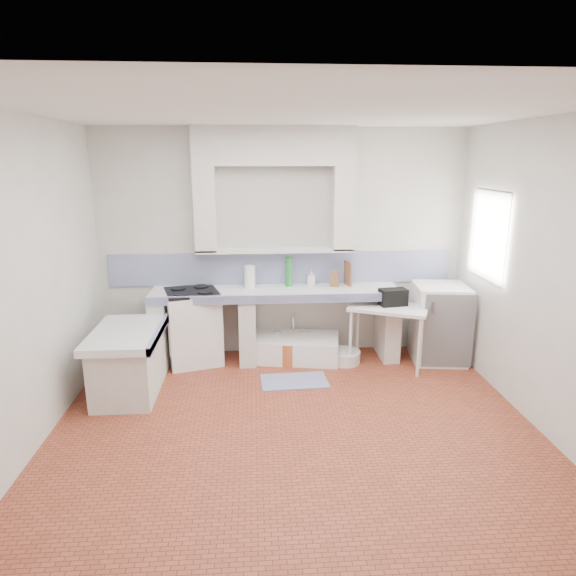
{
  "coord_description": "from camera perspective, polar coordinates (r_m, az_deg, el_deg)",
  "views": [
    {
      "loc": [
        -0.35,
        -4.09,
        2.44
      ],
      "look_at": [
        0.0,
        1.0,
        1.1
      ],
      "focal_mm": 30.97,
      "sensor_mm": 36.0,
      "label": 1
    }
  ],
  "objects": [
    {
      "name": "floor",
      "position": [
        4.78,
        0.85,
        -16.0
      ],
      "size": [
        4.5,
        4.5,
        0.0
      ],
      "primitive_type": "plane",
      "color": "#98412A",
      "rests_on": "ground"
    },
    {
      "name": "ceiling",
      "position": [
        4.12,
        1.01,
        19.7
      ],
      "size": [
        4.5,
        4.5,
        0.0
      ],
      "primitive_type": "plane",
      "rotation": [
        3.14,
        0.0,
        0.0
      ],
      "color": "silver",
      "rests_on": "ground"
    },
    {
      "name": "wall_back",
      "position": [
        6.19,
        -0.63,
        5.04
      ],
      "size": [
        4.5,
        0.0,
        4.5
      ],
      "primitive_type": "plane",
      "rotation": [
        1.57,
        0.0,
        0.0
      ],
      "color": "silver",
      "rests_on": "ground"
    },
    {
      "name": "wall_front",
      "position": [
        2.36,
        5.08,
        -11.52
      ],
      "size": [
        4.5,
        0.0,
        4.5
      ],
      "primitive_type": "plane",
      "rotation": [
        -1.57,
        0.0,
        0.0
      ],
      "color": "silver",
      "rests_on": "ground"
    },
    {
      "name": "wall_left",
      "position": [
        4.63,
        -28.02,
        -0.04
      ],
      "size": [
        0.0,
        4.5,
        4.5
      ],
      "primitive_type": "plane",
      "rotation": [
        1.57,
        0.0,
        1.57
      ],
      "color": "silver",
      "rests_on": "ground"
    },
    {
      "name": "wall_right",
      "position": [
        4.96,
        27.8,
        0.87
      ],
      "size": [
        0.0,
        4.5,
        4.5
      ],
      "primitive_type": "plane",
      "rotation": [
        1.57,
        0.0,
        -1.57
      ],
      "color": "silver",
      "rests_on": "ground"
    },
    {
      "name": "alcove_mass",
      "position": [
        5.97,
        -1.59,
        16.0
      ],
      "size": [
        1.9,
        0.25,
        0.45
      ],
      "primitive_type": "cube",
      "color": "silver",
      "rests_on": "ground"
    },
    {
      "name": "window_frame",
      "position": [
        6.04,
        23.61,
        5.48
      ],
      "size": [
        0.35,
        0.86,
        1.06
      ],
      "primitive_type": "cube",
      "color": "#371D11",
      "rests_on": "ground"
    },
    {
      "name": "lace_valance",
      "position": [
        5.93,
        22.72,
        9.14
      ],
      "size": [
        0.01,
        0.84,
        0.24
      ],
      "primitive_type": "cube",
      "color": "white",
      "rests_on": "ground"
    },
    {
      "name": "counter_slab",
      "position": [
        6.01,
        -1.41,
        -0.53
      ],
      "size": [
        3.0,
        0.6,
        0.08
      ],
      "primitive_type": "cube",
      "color": "white",
      "rests_on": "ground"
    },
    {
      "name": "counter_lip",
      "position": [
        5.74,
        -1.28,
        -1.27
      ],
      "size": [
        3.0,
        0.04,
        0.1
      ],
      "primitive_type": "cube",
      "color": "navy",
      "rests_on": "ground"
    },
    {
      "name": "counter_pier_left",
      "position": [
        6.25,
        -14.36,
        -4.73
      ],
      "size": [
        0.2,
        0.55,
        0.82
      ],
      "primitive_type": "cube",
      "color": "silver",
      "rests_on": "ground"
    },
    {
      "name": "counter_pier_mid",
      "position": [
        6.14,
        -4.66,
        -4.64
      ],
      "size": [
        0.2,
        0.55,
        0.82
      ],
      "primitive_type": "cube",
      "color": "silver",
      "rests_on": "ground"
    },
    {
      "name": "counter_pier_right",
      "position": [
        6.36,
        11.36,
        -4.21
      ],
      "size": [
        0.2,
        0.55,
        0.82
      ],
      "primitive_type": "cube",
      "color": "silver",
      "rests_on": "ground"
    },
    {
      "name": "peninsula_top",
      "position": [
        5.47,
        -18.05,
        -5.04
      ],
      "size": [
        0.7,
        1.1,
        0.08
      ],
      "primitive_type": "cube",
      "color": "white",
      "rests_on": "ground"
    },
    {
      "name": "peninsula_base",
      "position": [
        5.6,
        -17.77,
        -8.42
      ],
      "size": [
        0.6,
        1.0,
        0.62
      ],
      "primitive_type": "cube",
      "color": "silver",
      "rests_on": "ground"
    },
    {
      "name": "peninsula_lip",
      "position": [
        5.4,
        -14.65,
        -5.04
      ],
      "size": [
        0.04,
        1.1,
        0.1
      ],
      "primitive_type": "cube",
      "color": "navy",
      "rests_on": "ground"
    },
    {
      "name": "backsplash",
      "position": [
        6.23,
        -0.62,
        2.3
      ],
      "size": [
        4.27,
        0.03,
        0.4
      ],
      "primitive_type": "cube",
      "color": "navy",
      "rests_on": "ground"
    },
    {
      "name": "stove",
      "position": [
        6.17,
        -10.82,
        -4.49
      ],
      "size": [
        0.76,
        0.74,
        0.87
      ],
      "primitive_type": "cube",
      "rotation": [
        0.0,
        0.0,
        0.27
      ],
      "color": "white",
      "rests_on": "ground"
    },
    {
      "name": "sink",
      "position": [
        6.26,
        0.75,
        -6.96
      ],
      "size": [
        1.17,
        0.76,
        0.26
      ],
      "primitive_type": "cube",
      "rotation": [
        0.0,
        0.0,
        -0.17
      ],
      "color": "white",
      "rests_on": "ground"
    },
    {
      "name": "side_table",
      "position": [
        6.09,
        11.28,
        -5.45
      ],
      "size": [
        1.02,
        0.82,
        0.04
      ],
      "primitive_type": "cube",
      "rotation": [
        0.0,
        0.0,
        -0.42
      ],
      "color": "white",
      "rests_on": "ground"
    },
    {
      "name": "fridge",
      "position": [
        6.39,
        16.95,
        -3.86
      ],
      "size": [
        0.69,
        0.69,
        0.95
      ],
      "primitive_type": "cube",
      "rotation": [
        0.0,
        0.0,
        -0.12
      ],
      "color": "white",
      "rests_on": "ground"
    },
    {
      "name": "bucket_red",
      "position": [
        6.17,
        -0.84,
        -7.22
      ],
      "size": [
        0.37,
        0.37,
        0.27
      ],
      "primitive_type": "cylinder",
      "rotation": [
        0.0,
        0.0,
        0.3
      ],
      "color": "#B80420",
      "rests_on": "ground"
    },
    {
      "name": "bucket_orange",
      "position": [
        6.11,
        0.07,
        -7.4
      ],
      "size": [
        0.39,
        0.39,
        0.28
      ],
      "primitive_type": "cylinder",
      "rotation": [
        0.0,
        0.0,
        0.37
      ],
      "color": "#C2592D",
      "rests_on": "ground"
    },
    {
      "name": "bucket_blue",
      "position": [
        6.27,
        4.38,
        -6.86
      ],
      "size": [
        0.38,
        0.38,
        0.27
      ],
      "primitive_type": "cylinder",
      "rotation": [
        0.0,
        0.0,
        0.4
      ],
      "color": "#0F48AF",
      "rests_on": "ground"
    },
    {
      "name": "basin_white",
      "position": [
        6.2,
        6.51,
        -7.83
      ],
      "size": [
        0.38,
        0.38,
        0.15
      ],
      "primitive_type": "cylinder",
      "rotation": [
        0.0,
        0.0,
        0.0
      ],
      "color": "white",
      "rests_on": "ground"
    },
    {
      "name": "water_bottle_a",
      "position": [
        6.37,
        -1.19,
        -6.3
      ],
      "size": [
        0.08,
        0.08,
        0.31
      ],
      "primitive_type": "cylinder",
      "rotation": [
        0.0,
        0.0,
        -0.02
      ],
      "color": "silver",
      "rests_on": "ground"
    },
    {
      "name": "water_bottle_b",
      "position": [
        6.4,
        1.84,
        -6.21
      ],
      "size": [
        0.08,
        0.08,
        0.31
      ],
      "primitive_type": "cylinder",
      "rotation": [
        0.0,
        0.0,
        0.0
      ],
      "color": "silver",
      "rests_on": "ground"
    },
    {
      "name": "black_bag",
      "position": [
        6.0,
        11.97,
        -1.03
      ],
      "size": [
        0.34,
        0.23,
        0.2
      ],
      "primitive_type": "cube",
      "rotation": [
        0.0,
        0.0,
        0.16
      ],
      "color": "black",
      "rests_on": "side_table"
    },
    {
      "name": "green_bottle_a",
      "position": [
        6.12,
        0.21,
        1.5
      ],
      "size": [
        0.07,
        0.07,
        0.28
      ],
      "primitive_type": "cylinder",
      "rotation": [
        0.0,
        0.0,
        0.13
      ],
      "color": "#217932",
      "rests_on": "counter_slab"
    },
    {
      "name": "green_bottle_b",
      "position": [
        6.11,
        0.08,
        1.88
      ],
      "size": [
        0.1,
        0.1,
        0.37
      ],
      "primitive_type": "cylinder",
      "rotation": [
        0.0,
        0.0,
        0.24
      ],
      "color": "#217932",
      "rests_on": "counter_slab"
    },
    {
      "name": "knife_block",
      "position": [
        6.15,
        5.34,
        1.09
      ],
      "size": [
        0.12,
        0.11,
        0.2
      ],
      "primitive_type": "cube",
      "rotation": [
        0.0,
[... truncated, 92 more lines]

